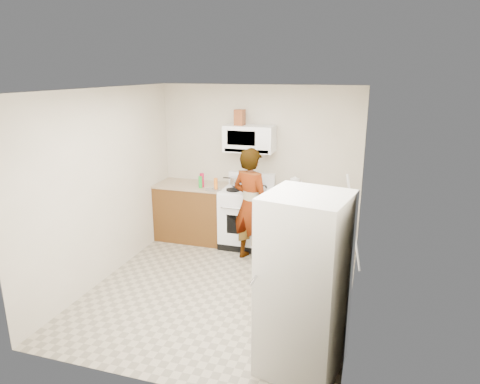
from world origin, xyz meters
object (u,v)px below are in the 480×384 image
at_px(fridge, 304,285).
at_px(kettle, 295,184).
at_px(microwave, 250,139).
at_px(gas_range, 247,216).
at_px(saucepan, 237,181).
at_px(person, 251,205).

bearing_deg(fridge, kettle, 113.30).
bearing_deg(kettle, microwave, 165.45).
bearing_deg(gas_range, microwave, 90.00).
bearing_deg(fridge, gas_range, 127.63).
distance_m(microwave, saucepan, 0.72).
xyz_separation_m(microwave, kettle, (0.72, 0.03, -0.68)).
height_order(person, fridge, fridge).
bearing_deg(kettle, fridge, -94.95).
distance_m(gas_range, kettle, 0.91).
distance_m(microwave, person, 1.09).
bearing_deg(person, fridge, 140.04).
bearing_deg(microwave, gas_range, -90.00).
xyz_separation_m(gas_range, person, (0.20, -0.50, 0.35)).
relative_size(person, fridge, 0.99).
xyz_separation_m(person, fridge, (1.10, -2.16, 0.01)).
relative_size(person, saucepan, 8.01).
distance_m(kettle, saucepan, 0.93).
relative_size(microwave, saucepan, 3.63).
bearing_deg(microwave, fridge, -64.84).
bearing_deg(saucepan, fridge, -61.48).
xyz_separation_m(microwave, saucepan, (-0.21, 0.01, -0.69)).
height_order(gas_range, fridge, fridge).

